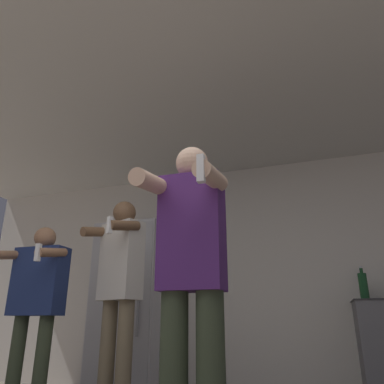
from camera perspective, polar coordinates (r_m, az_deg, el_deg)
name	(u,v)px	position (r m, az deg, el deg)	size (l,w,h in m)	color
wall_back	(229,273)	(4.50, 5.69, -12.21)	(7.00, 0.06, 2.55)	silver
ceiling_slab	(182,104)	(3.45, -1.51, 13.28)	(7.00, 3.73, 0.05)	silver
refrigerator	(133,306)	(4.48, -8.96, -16.74)	(0.77, 0.72, 1.82)	silver
bottle_tall_gin	(363,286)	(4.08, 24.67, -12.86)	(0.08, 0.08, 0.33)	#194723
person_woman_foreground	(191,275)	(2.07, -0.12, -12.58)	(0.44, 0.51, 1.72)	#38422D
person_man_side	(37,296)	(3.63, -22.58, -14.42)	(0.53, 0.47, 1.55)	#38422D
person_spectator_back	(119,283)	(3.39, -11.01, -13.52)	(0.53, 0.53, 1.79)	#75664C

